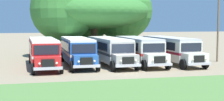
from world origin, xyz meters
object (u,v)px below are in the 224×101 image
object	(u,v)px
parked_bus_slot_4	(170,49)
utility_pole	(218,26)
parked_bus_slot_1	(77,50)
broad_shade_tree	(94,11)
parked_bus_slot_2	(110,50)
parked_bus_slot_3	(139,49)
parked_bus_slot_0	(43,51)

from	to	relation	value
parked_bus_slot_4	utility_pole	distance (m)	6.23
parked_bus_slot_1	broad_shade_tree	distance (m)	11.67
parked_bus_slot_2	parked_bus_slot_3	xyz separation A→B (m)	(3.18, -0.08, 0.00)
parked_bus_slot_1	parked_bus_slot_4	size ratio (longest dim) A/B	0.99
parked_bus_slot_0	broad_shade_tree	bearing A→B (deg)	144.52
parked_bus_slot_4	utility_pole	xyz separation A→B (m)	(5.70, -0.04, 2.50)
parked_bus_slot_2	broad_shade_tree	size ratio (longest dim) A/B	0.64
parked_bus_slot_2	utility_pole	bearing A→B (deg)	84.43
parked_bus_slot_2	broad_shade_tree	bearing A→B (deg)	174.86
parked_bus_slot_2	utility_pole	size ratio (longest dim) A/B	1.43
parked_bus_slot_1	parked_bus_slot_4	xyz separation A→B (m)	(10.12, -0.80, 0.00)
parked_bus_slot_1	parked_bus_slot_0	bearing A→B (deg)	-80.43
utility_pole	parked_bus_slot_2	bearing A→B (deg)	178.13
parked_bus_slot_1	parked_bus_slot_2	bearing A→B (deg)	82.11
broad_shade_tree	utility_pole	distance (m)	16.53
parked_bus_slot_1	parked_bus_slot_3	world-z (taller)	same
parked_bus_slot_1	parked_bus_slot_4	world-z (taller)	same
parked_bus_slot_1	parked_bus_slot_2	world-z (taller)	same
parked_bus_slot_2	utility_pole	distance (m)	12.70
parked_bus_slot_2	broad_shade_tree	xyz separation A→B (m)	(0.27, 10.61, 4.39)
parked_bus_slot_3	utility_pole	world-z (taller)	utility_pole
parked_bus_slot_3	parked_bus_slot_4	bearing A→B (deg)	83.96
parked_bus_slot_2	broad_shade_tree	distance (m)	11.49
broad_shade_tree	utility_pole	xyz separation A→B (m)	(12.18, -11.02, -1.89)
broad_shade_tree	utility_pole	world-z (taller)	broad_shade_tree
utility_pole	parked_bus_slot_3	bearing A→B (deg)	178.00
parked_bus_slot_2	parked_bus_slot_3	size ratio (longest dim) A/B	1.01
parked_bus_slot_1	parked_bus_slot_3	xyz separation A→B (m)	(6.56, -0.51, 0.00)
parked_bus_slot_4	utility_pole	size ratio (longest dim) A/B	1.43
parked_bus_slot_1	utility_pole	xyz separation A→B (m)	(15.82, -0.84, 2.50)
parked_bus_slot_3	broad_shade_tree	xyz separation A→B (m)	(-2.92, 10.69, 4.39)
parked_bus_slot_3	parked_bus_slot_4	size ratio (longest dim) A/B	0.99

